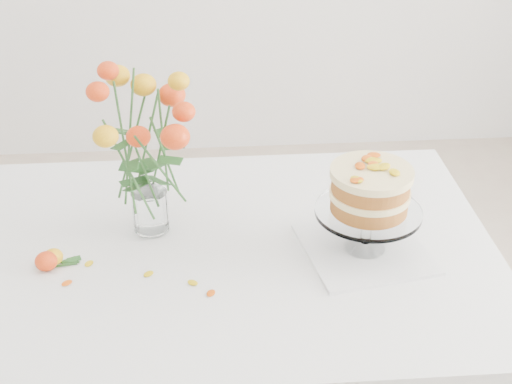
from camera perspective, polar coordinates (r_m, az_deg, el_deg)
table at (r=1.77m, az=-4.31°, el=-6.58°), size 1.43×0.93×0.76m
napkin at (r=1.72m, az=8.68°, el=-4.54°), size 0.32×0.32×0.01m
cake_stand at (r=1.64m, az=9.09°, el=-0.16°), size 0.25×0.25×0.22m
rose_vase at (r=1.67m, az=-8.96°, el=4.36°), size 0.33×0.33×0.44m
loose_rose_near at (r=1.72m, az=-15.89°, el=-5.01°), size 0.08×0.04×0.04m
loose_rose_far at (r=1.70m, az=-16.42°, el=-5.33°), size 0.09×0.05×0.04m
stray_petal_a at (r=1.65m, az=-8.59°, el=-6.50°), size 0.03×0.02×0.00m
stray_petal_b at (r=1.61m, az=-5.09°, el=-7.25°), size 0.03×0.02×0.00m
stray_petal_c at (r=1.58m, az=-3.63°, el=-8.09°), size 0.03×0.02×0.00m
stray_petal_d at (r=1.70m, az=-13.22°, el=-5.60°), size 0.03×0.02×0.00m
stray_petal_e at (r=1.66m, az=-14.89°, el=-7.06°), size 0.03×0.02×0.00m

